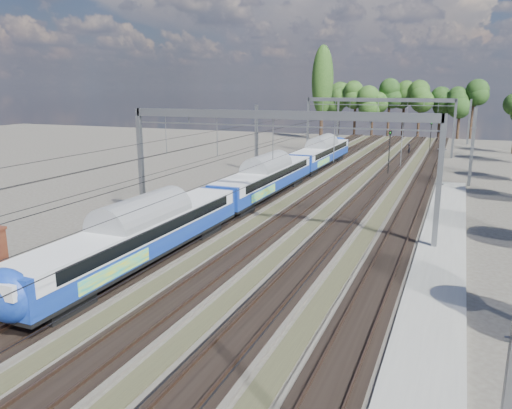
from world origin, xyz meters
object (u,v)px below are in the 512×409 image
at_px(emu_train, 265,174).
at_px(worker, 409,149).
at_px(signal_near, 390,146).
at_px(signal_far, 431,132).

distance_m(emu_train, worker, 41.09).
bearing_deg(signal_near, signal_far, 103.15).
bearing_deg(signal_far, emu_train, -100.96).
height_order(worker, signal_near, signal_near).
bearing_deg(worker, emu_train, 153.64).
bearing_deg(emu_train, signal_near, 64.22).
height_order(signal_near, signal_far, signal_near).
xyz_separation_m(worker, signal_near, (-0.44, -21.18, 2.76)).
bearing_deg(worker, signal_near, 165.83).
distance_m(emu_train, signal_far, 45.63).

